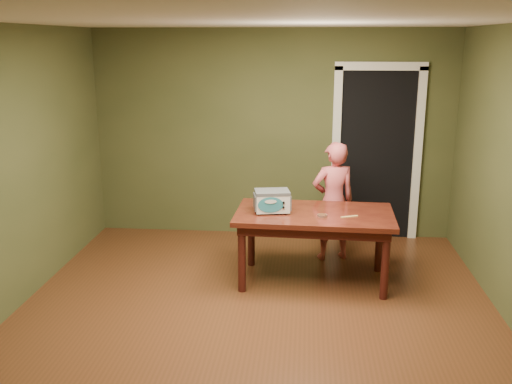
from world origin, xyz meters
TOP-DOWN VIEW (x-y plane):
  - floor at (0.00, 0.00)m, footprint 5.00×5.00m
  - room_shell at (0.00, 0.00)m, footprint 4.52×5.02m
  - doorway at (1.30, 2.78)m, footprint 1.10×0.66m
  - dining_table at (0.53, 1.00)m, footprint 1.63×0.96m
  - toy_oven at (0.09, 0.97)m, footprint 0.40×0.31m
  - baking_pan at (0.60, 0.86)m, footprint 0.10×0.10m
  - spatula at (0.87, 0.87)m, footprint 0.18×0.09m
  - child at (0.75, 1.67)m, footprint 0.57×0.46m

SIDE VIEW (x-z plane):
  - floor at x=0.00m, z-range 0.00..0.00m
  - dining_table at x=0.53m, z-range 0.28..1.03m
  - child at x=0.75m, z-range 0.00..1.37m
  - spatula at x=0.87m, z-range 0.75..0.76m
  - baking_pan at x=0.60m, z-range 0.75..0.77m
  - toy_oven at x=0.09m, z-range 0.76..0.99m
  - doorway at x=1.30m, z-range -0.07..2.18m
  - room_shell at x=0.00m, z-range 0.40..3.01m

